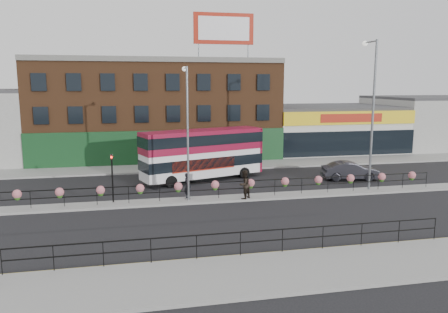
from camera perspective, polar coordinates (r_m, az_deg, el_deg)
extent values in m
plane|color=black|center=(30.14, 1.18, -5.61)|extent=(120.00, 120.00, 0.00)
cube|color=gray|center=(19.26, 9.54, -14.45)|extent=(60.00, 4.00, 0.15)
cube|color=gray|center=(41.61, -2.56, -1.30)|extent=(60.00, 4.00, 0.15)
cube|color=gray|center=(30.12, 1.18, -5.48)|extent=(60.00, 1.60, 0.15)
cube|color=gold|center=(21.28, 7.23, -12.22)|extent=(60.00, 0.10, 0.01)
cube|color=gold|center=(21.12, 7.39, -12.40)|extent=(60.00, 0.10, 0.01)
cube|color=brown|center=(48.50, -8.85, 6.00)|extent=(25.00, 12.00, 10.00)
cube|color=#3F3F42|center=(48.47, -9.00, 12.08)|extent=(25.00, 12.00, 0.30)
cube|color=#133D1C|center=(42.79, -8.29, 1.12)|extent=(25.00, 0.25, 3.40)
cube|color=silver|center=(53.63, 13.12, 3.51)|extent=(15.00, 12.00, 5.00)
cube|color=#3F3F42|center=(53.44, 13.23, 6.33)|extent=(15.00, 12.00, 0.30)
cube|color=yellow|center=(48.06, 16.26, 4.87)|extent=(15.00, 0.25, 1.40)
cube|color=#9E1D0D|center=(47.95, 16.33, 4.85)|extent=(7.00, 0.10, 0.90)
cube|color=black|center=(48.33, 16.11, 1.68)|extent=(15.00, 0.25, 2.60)
cube|color=#A1A19C|center=(61.28, 25.78, 4.00)|extent=(14.50, 12.00, 6.00)
cube|color=#3F3F42|center=(61.12, 25.99, 6.94)|extent=(14.50, 12.00, 0.30)
cube|color=#9E1D0D|center=(44.61, -0.04, 16.37)|extent=(6.00, 0.25, 3.00)
cube|color=white|center=(44.48, 0.00, 16.39)|extent=(5.10, 0.04, 2.25)
cylinder|color=slate|center=(43.96, -3.32, 13.57)|extent=(0.12, 0.12, 1.40)
cylinder|color=slate|center=(44.98, 3.17, 13.48)|extent=(0.12, 0.12, 1.40)
cube|color=black|center=(29.84, 1.19, -3.30)|extent=(30.00, 0.05, 0.05)
cube|color=black|center=(29.95, 1.19, -4.22)|extent=(30.00, 0.05, 0.05)
cylinder|color=black|center=(29.92, -23.96, -5.18)|extent=(0.04, 0.04, 1.10)
cylinder|color=black|center=(29.56, -20.16, -5.11)|extent=(0.04, 0.04, 1.10)
cylinder|color=black|center=(29.33, -16.28, -5.01)|extent=(0.04, 0.04, 1.10)
cylinder|color=black|center=(29.23, -12.35, -4.90)|extent=(0.04, 0.04, 1.10)
cylinder|color=black|center=(29.27, -8.42, -4.76)|extent=(0.04, 0.04, 1.10)
cylinder|color=black|center=(29.45, -4.53, -4.60)|extent=(0.04, 0.04, 1.10)
cylinder|color=black|center=(29.76, -0.70, -4.42)|extent=(0.04, 0.04, 1.10)
cylinder|color=black|center=(30.20, 3.04, -4.22)|extent=(0.04, 0.04, 1.10)
cylinder|color=black|center=(30.77, 6.65, -4.02)|extent=(0.04, 0.04, 1.10)
cylinder|color=black|center=(31.45, 10.11, -3.81)|extent=(0.04, 0.04, 1.10)
cylinder|color=black|center=(32.24, 13.42, -3.59)|extent=(0.04, 0.04, 1.10)
cylinder|color=black|center=(33.13, 16.56, -3.38)|extent=(0.04, 0.04, 1.10)
cylinder|color=black|center=(34.12, 19.52, -3.17)|extent=(0.04, 0.04, 1.10)
cylinder|color=black|center=(35.19, 22.30, -2.96)|extent=(0.04, 0.04, 1.10)
cylinder|color=black|center=(36.35, 24.92, -2.76)|extent=(0.04, 0.04, 1.10)
sphere|color=#C36771|center=(30.00, -25.42, -4.45)|extent=(0.56, 0.56, 0.56)
sphere|color=#2A5A19|center=(30.05, -25.38, -4.88)|extent=(0.36, 0.36, 0.36)
sphere|color=#C36771|center=(29.50, -20.68, -4.36)|extent=(0.56, 0.56, 0.56)
sphere|color=#2A5A19|center=(29.56, -20.66, -4.80)|extent=(0.36, 0.36, 0.36)
sphere|color=#C36771|center=(29.22, -15.82, -4.24)|extent=(0.56, 0.56, 0.56)
sphere|color=#2A5A19|center=(29.27, -15.80, -4.68)|extent=(0.36, 0.36, 0.36)
sphere|color=#C36771|center=(29.14, -10.90, -4.09)|extent=(0.56, 0.56, 0.56)
sphere|color=#2A5A19|center=(29.19, -10.89, -4.52)|extent=(0.36, 0.36, 0.36)
sphere|color=#C36771|center=(29.28, -6.00, -3.90)|extent=(0.56, 0.56, 0.56)
sphere|color=#2A5A19|center=(29.33, -5.99, -4.34)|extent=(0.36, 0.36, 0.36)
sphere|color=#C36771|center=(29.62, -1.17, -3.69)|extent=(0.56, 0.56, 0.56)
sphere|color=#2A5A19|center=(29.68, -1.17, -4.12)|extent=(0.36, 0.36, 0.36)
sphere|color=#C36771|center=(30.18, 3.50, -3.46)|extent=(0.56, 0.56, 0.56)
sphere|color=#2A5A19|center=(30.23, 3.50, -3.89)|extent=(0.36, 0.36, 0.36)
sphere|color=#C36771|center=(30.92, 7.98, -3.22)|extent=(0.56, 0.56, 0.56)
sphere|color=#2A5A19|center=(30.97, 7.97, -3.64)|extent=(0.36, 0.36, 0.36)
sphere|color=#C36771|center=(31.84, 12.23, -2.97)|extent=(0.56, 0.56, 0.56)
sphere|color=#2A5A19|center=(31.89, 12.21, -3.38)|extent=(0.36, 0.36, 0.36)
sphere|color=#C36771|center=(32.93, 16.21, -2.73)|extent=(0.56, 0.56, 0.56)
sphere|color=#2A5A19|center=(32.98, 16.19, -3.12)|extent=(0.36, 0.36, 0.36)
sphere|color=#C36771|center=(34.17, 19.91, -2.49)|extent=(0.56, 0.56, 0.56)
sphere|color=#2A5A19|center=(34.22, 19.89, -2.86)|extent=(0.36, 0.36, 0.36)
sphere|color=#C36771|center=(35.54, 23.35, -2.25)|extent=(0.56, 0.56, 0.56)
sphere|color=#2A5A19|center=(35.58, 23.32, -2.62)|extent=(0.36, 0.36, 0.36)
cube|color=black|center=(19.94, 2.17, -9.85)|extent=(20.00, 0.05, 0.05)
cube|color=black|center=(20.11, 2.16, -11.18)|extent=(20.00, 0.05, 0.05)
cylinder|color=black|center=(20.32, -27.08, -12.19)|extent=(0.04, 0.04, 1.10)
cylinder|color=black|center=(19.89, -21.39, -12.26)|extent=(0.04, 0.04, 1.10)
cylinder|color=black|center=(19.64, -15.49, -12.21)|extent=(0.04, 0.04, 1.10)
cylinder|color=black|center=(19.60, -9.52, -12.04)|extent=(0.04, 0.04, 1.10)
cylinder|color=black|center=(19.77, -3.60, -11.74)|extent=(0.04, 0.04, 1.10)
cylinder|color=black|center=(20.13, 2.16, -11.33)|extent=(0.04, 0.04, 1.10)
cylinder|color=black|center=(20.68, 7.64, -10.83)|extent=(0.04, 0.04, 1.10)
cylinder|color=black|center=(21.40, 12.78, -10.27)|extent=(0.04, 0.04, 1.10)
cylinder|color=black|center=(22.28, 17.53, -9.69)|extent=(0.04, 0.04, 1.10)
cylinder|color=black|center=(23.30, 21.88, -9.09)|extent=(0.04, 0.04, 1.10)
cylinder|color=black|center=(24.44, 25.83, -8.50)|extent=(0.04, 0.04, 1.10)
cube|color=white|center=(35.74, -2.81, 0.41)|extent=(10.38, 5.44, 3.70)
cube|color=maroon|center=(35.58, -2.83, 2.10)|extent=(10.46, 5.52, 1.67)
cube|color=black|center=(35.84, -2.81, -0.62)|extent=(10.48, 5.54, 0.83)
cube|color=black|center=(35.57, -2.83, 2.32)|extent=(10.51, 5.57, 0.83)
cube|color=maroon|center=(35.49, -2.84, 3.40)|extent=(10.38, 5.44, 0.11)
cube|color=maroon|center=(38.31, 3.87, 1.01)|extent=(0.95, 2.31, 3.70)
cube|color=#9E1D0D|center=(34.61, -2.58, -1.05)|extent=(5.27, 1.81, 0.93)
cylinder|color=black|center=(33.63, -6.91, -3.28)|extent=(0.97, 0.56, 0.93)
cylinder|color=black|center=(35.71, -8.40, -2.56)|extent=(0.97, 0.56, 0.93)
cylinder|color=black|center=(36.73, 2.66, -2.13)|extent=(0.97, 0.56, 0.93)
cylinder|color=black|center=(38.65, 0.78, -1.54)|extent=(0.97, 0.56, 0.93)
imported|color=#27272E|center=(37.52, 16.18, -1.80)|extent=(3.18, 5.15, 1.51)
imported|color=black|center=(29.66, -4.78, -3.83)|extent=(0.94, 0.88, 1.78)
imported|color=black|center=(29.54, 2.65, -3.68)|extent=(1.67, 1.67, 1.96)
cylinder|color=slate|center=(28.70, -4.76, 2.86)|extent=(0.14, 0.14, 8.81)
cylinder|color=slate|center=(29.18, -5.05, 11.46)|extent=(0.09, 1.32, 0.09)
sphere|color=silver|center=(29.84, -5.20, 11.33)|extent=(0.32, 0.32, 0.32)
cylinder|color=slate|center=(33.25, 18.85, 4.99)|extent=(0.17, 0.17, 10.78)
cylinder|color=slate|center=(34.00, 18.63, 14.02)|extent=(0.11, 1.62, 0.11)
sphere|color=silver|center=(34.70, 17.93, 13.86)|extent=(0.39, 0.39, 0.39)
cylinder|color=black|center=(29.42, -14.37, -2.79)|extent=(0.10, 0.10, 3.20)
imported|color=black|center=(29.13, -14.50, 0.29)|extent=(0.15, 0.18, 0.90)
sphere|color=#FF190C|center=(29.04, -14.49, -0.10)|extent=(0.14, 0.14, 0.14)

